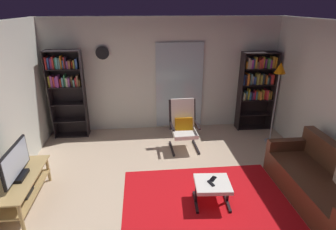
% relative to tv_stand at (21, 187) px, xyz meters
% --- Properties ---
extents(ground_plane, '(7.02, 7.02, 0.00)m').
position_rel_tv_stand_xyz_m(ground_plane, '(2.36, -0.22, -0.32)').
color(ground_plane, '#CEB295').
extents(wall_back, '(5.60, 0.06, 2.60)m').
position_rel_tv_stand_xyz_m(wall_back, '(2.36, 2.68, 0.98)').
color(wall_back, silver).
rests_on(wall_back, ground).
extents(glass_door_panel, '(1.10, 0.01, 2.00)m').
position_rel_tv_stand_xyz_m(glass_door_panel, '(2.72, 2.61, 0.73)').
color(glass_door_panel, silver).
extents(area_rug, '(2.54, 2.16, 0.01)m').
position_rel_tv_stand_xyz_m(area_rug, '(2.76, -0.37, -0.31)').
color(area_rug, red).
rests_on(area_rug, ground).
extents(tv_stand, '(0.51, 1.27, 0.47)m').
position_rel_tv_stand_xyz_m(tv_stand, '(0.00, 0.00, 0.00)').
color(tv_stand, tan).
rests_on(tv_stand, ground).
extents(television, '(0.20, 0.83, 0.50)m').
position_rel_tv_stand_xyz_m(television, '(0.00, 0.01, 0.39)').
color(television, black).
rests_on(television, tv_stand).
extents(bookshelf_near_tv, '(0.74, 0.30, 1.96)m').
position_rel_tv_stand_xyz_m(bookshelf_near_tv, '(0.20, 2.41, 0.85)').
color(bookshelf_near_tv, black).
rests_on(bookshelf_near_tv, ground).
extents(bookshelf_near_sofa, '(0.81, 0.30, 1.85)m').
position_rel_tv_stand_xyz_m(bookshelf_near_sofa, '(4.52, 2.41, 0.78)').
color(bookshelf_near_sofa, black).
rests_on(bookshelf_near_sofa, ground).
extents(leather_sofa, '(0.83, 1.93, 0.82)m').
position_rel_tv_stand_xyz_m(leather_sofa, '(4.52, -0.36, -0.01)').
color(leather_sofa, '#512F1D').
rests_on(leather_sofa, ground).
extents(lounge_armchair, '(0.58, 0.67, 1.02)m').
position_rel_tv_stand_xyz_m(lounge_armchair, '(2.68, 1.60, 0.22)').
color(lounge_armchair, black).
rests_on(lounge_armchair, ground).
extents(ottoman, '(0.55, 0.52, 0.37)m').
position_rel_tv_stand_xyz_m(ottoman, '(2.84, -0.25, -0.01)').
color(ottoman, white).
rests_on(ottoman, ground).
extents(tv_remote, '(0.09, 0.15, 0.02)m').
position_rel_tv_stand_xyz_m(tv_remote, '(2.80, -0.29, 0.07)').
color(tv_remote, black).
rests_on(tv_remote, ottoman).
extents(cell_phone, '(0.14, 0.15, 0.01)m').
position_rel_tv_stand_xyz_m(cell_phone, '(2.86, -0.17, 0.06)').
color(cell_phone, black).
rests_on(cell_phone, ottoman).
extents(floor_lamp_by_shelf, '(0.23, 0.23, 1.76)m').
position_rel_tv_stand_xyz_m(floor_lamp_by_shelf, '(4.63, 1.64, 1.16)').
color(floor_lamp_by_shelf, '#A5A5AD').
rests_on(floor_lamp_by_shelf, ground).
extents(wall_clock, '(0.29, 0.03, 0.29)m').
position_rel_tv_stand_xyz_m(wall_clock, '(1.01, 2.60, 1.53)').
color(wall_clock, silver).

